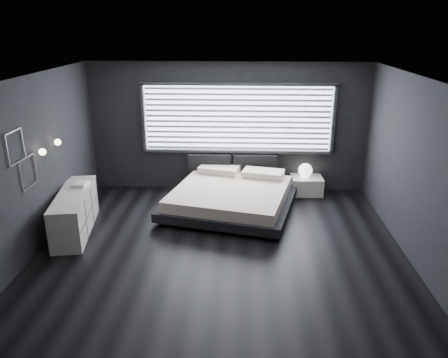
{
  "coord_description": "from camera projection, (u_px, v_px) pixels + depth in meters",
  "views": [
    {
      "loc": [
        0.36,
        -6.53,
        3.56
      ],
      "look_at": [
        0.0,
        0.85,
        0.9
      ],
      "focal_mm": 35.0,
      "sensor_mm": 36.0,
      "label": 1
    }
  ],
  "objects": [
    {
      "name": "headboard",
      "position": [
        232.0,
        166.0,
        9.64
      ],
      "size": [
        1.96,
        0.16,
        0.52
      ],
      "color": "black",
      "rests_on": "ground"
    },
    {
      "name": "sconce_far",
      "position": [
        57.0,
        142.0,
        7.56
      ],
      "size": [
        0.18,
        0.11,
        0.11
      ],
      "color": "silver",
      "rests_on": "ground"
    },
    {
      "name": "wall_art_lower",
      "position": [
        28.0,
        172.0,
        6.74
      ],
      "size": [
        0.01,
        0.48,
        0.48
      ],
      "color": "#47474C",
      "rests_on": "ground"
    },
    {
      "name": "sconce_near",
      "position": [
        42.0,
        152.0,
        6.99
      ],
      "size": [
        0.18,
        0.11,
        0.11
      ],
      "color": "silver",
      "rests_on": "ground"
    },
    {
      "name": "dresser",
      "position": [
        75.0,
        212.0,
        7.79
      ],
      "size": [
        0.81,
        1.89,
        0.73
      ],
      "color": "silver",
      "rests_on": "ground"
    },
    {
      "name": "nightstand",
      "position": [
        306.0,
        185.0,
        9.56
      ],
      "size": [
        0.68,
        0.58,
        0.39
      ],
      "primitive_type": "cube",
      "rotation": [
        0.0,
        0.0,
        0.04
      ],
      "color": "silver",
      "rests_on": "ground"
    },
    {
      "name": "book_stack",
      "position": [
        80.0,
        184.0,
        8.01
      ],
      "size": [
        0.26,
        0.33,
        0.07
      ],
      "color": "white",
      "rests_on": "dresser"
    },
    {
      "name": "room",
      "position": [
        221.0,
        167.0,
        6.88
      ],
      "size": [
        6.04,
        6.0,
        2.8
      ],
      "color": "black",
      "rests_on": "ground"
    },
    {
      "name": "orb_lamp",
      "position": [
        305.0,
        170.0,
        9.45
      ],
      "size": [
        0.3,
        0.3,
        0.3
      ],
      "primitive_type": "sphere",
      "color": "white",
      "rests_on": "nightstand"
    },
    {
      "name": "window",
      "position": [
        238.0,
        119.0,
        9.33
      ],
      "size": [
        4.14,
        0.09,
        1.52
      ],
      "color": "white",
      "rests_on": "ground"
    },
    {
      "name": "bed",
      "position": [
        231.0,
        196.0,
        8.7
      ],
      "size": [
        2.84,
        2.76,
        0.62
      ],
      "color": "black",
      "rests_on": "ground"
    },
    {
      "name": "wall_art_upper",
      "position": [
        15.0,
        147.0,
        6.35
      ],
      "size": [
        0.01,
        0.48,
        0.48
      ],
      "color": "#47474C",
      "rests_on": "ground"
    }
  ]
}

